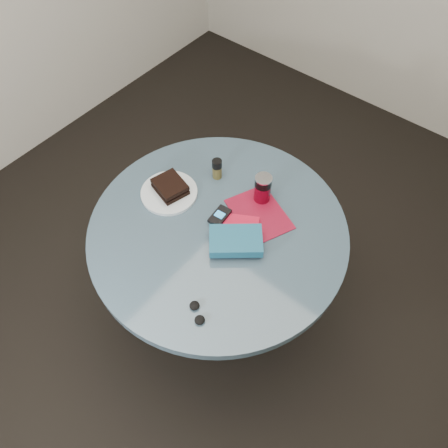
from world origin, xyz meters
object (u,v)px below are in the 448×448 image
Objects in this scene: plate at (169,193)px; headphones at (197,313)px; pepper_grinder at (217,169)px; sandwich at (170,187)px; mp3_player at (220,216)px; soda_can at (263,189)px; novel at (236,241)px; red_book at (238,226)px; magazine at (259,214)px; table at (218,250)px.

headphones is at bearing -37.03° from plate.
pepper_grinder is (0.09, 0.19, 0.04)m from plate.
pepper_grinder is at bearing 63.59° from sandwich.
plate is at bearing -173.51° from mp3_player.
mp3_player is 1.02× the size of headphones.
mp3_player is (-0.06, -0.19, -0.04)m from soda_can.
plate is 1.51× the size of sandwich.
sandwich is 0.78× the size of novel.
headphones is (0.19, -0.35, -0.02)m from mp3_player.
pepper_grinder reaches higher than mp3_player.
headphones is at bearing -37.86° from sandwich.
pepper_grinder is at bearing 116.05° from red_book.
mp3_player is at bearing -107.54° from magazine.
novel is (0.02, -0.17, 0.03)m from magazine.
headphones reaches higher than plate.
plate is at bearing 178.61° from table.
table is at bearing -3.49° from sandwich.
novel reaches higher than magazine.
novel is (0.10, -0.02, 0.20)m from table.
novel is 1.99× the size of mp3_player.
magazine is at bearing -60.87° from soda_can.
mp3_player reaches higher than headphones.
plate reaches higher than table.
novel is 0.14m from mp3_player.
red_book reaches higher than magazine.
plate is 2.40× the size of headphones.
sandwich is 1.59× the size of headphones.
pepper_grinder is (-0.21, -0.02, -0.02)m from soda_can.
sandwich is at bearing 155.58° from red_book.
novel reaches higher than mp3_player.
novel is at bearing -76.71° from soda_can.
novel is at bearing -4.70° from plate.
table is at bearing -101.96° from soda_can.
plate is at bearing -145.10° from soda_can.
magazine is at bearing 60.34° from table.
mp3_player is (0.24, 0.02, -0.01)m from sandwich.
table is 0.40m from headphones.
soda_can is at bearing 70.83° from mp3_player.
soda_can is 0.18m from red_book.
headphones is at bearing -103.33° from red_book.
soda_can reaches higher than red_book.
headphones is (0.43, -0.33, -0.03)m from sandwich.
sandwich is at bearing 142.14° from headphones.
plate is 0.38m from soda_can.
table is 0.33m from sandwich.
headphones reaches higher than table.
red_book is at bearing -85.50° from soda_can.
sandwich is 0.55m from headphones.
red_book is 0.38m from headphones.
table is 10.64× the size of pepper_grinder.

